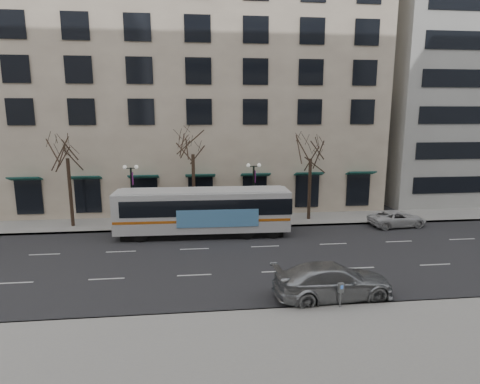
{
  "coord_description": "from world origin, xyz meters",
  "views": [
    {
      "loc": [
        0.25,
        -24.51,
        9.37
      ],
      "look_at": [
        3.2,
        2.24,
        4.0
      ],
      "focal_mm": 30.0,
      "sensor_mm": 36.0,
      "label": 1
    }
  ],
  "objects": [
    {
      "name": "sidewalk_far",
      "position": [
        5.0,
        9.0,
        0.07
      ],
      "size": [
        80.0,
        4.0,
        0.15
      ],
      "primitive_type": "cube",
      "color": "gray",
      "rests_on": "ground"
    },
    {
      "name": "tree_far_left",
      "position": [
        -10.0,
        8.8,
        6.7
      ],
      "size": [
        3.6,
        3.6,
        8.34
      ],
      "color": "black",
      "rests_on": "ground"
    },
    {
      "name": "ground",
      "position": [
        0.0,
        0.0,
        0.0
      ],
      "size": [
        160.0,
        160.0,
        0.0
      ],
      "primitive_type": "plane",
      "color": "black",
      "rests_on": "ground"
    },
    {
      "name": "silver_car",
      "position": [
        7.08,
        -5.96,
        0.89
      ],
      "size": [
        6.31,
        2.9,
        1.79
      ],
      "primitive_type": "imported",
      "rotation": [
        0.0,
        0.0,
        1.64
      ],
      "color": "#9A9EA1",
      "rests_on": "ground"
    },
    {
      "name": "tree_far_right",
      "position": [
        10.0,
        8.8,
        6.42
      ],
      "size": [
        3.6,
        3.6,
        8.06
      ],
      "color": "black",
      "rests_on": "ground"
    },
    {
      "name": "tree_far_mid",
      "position": [
        0.0,
        8.8,
        6.91
      ],
      "size": [
        3.6,
        3.6,
        8.55
      ],
      "color": "black",
      "rests_on": "ground"
    },
    {
      "name": "city_bus",
      "position": [
        0.78,
        5.46,
        1.96
      ],
      "size": [
        13.31,
        3.18,
        3.59
      ],
      "rotation": [
        0.0,
        0.0,
        -0.02
      ],
      "color": "silver",
      "rests_on": "ground"
    },
    {
      "name": "building_hotel",
      "position": [
        -2.0,
        21.0,
        12.0
      ],
      "size": [
        40.0,
        20.0,
        24.0
      ],
      "primitive_type": "cube",
      "color": "tan",
      "rests_on": "ground"
    },
    {
      "name": "lamp_post_right",
      "position": [
        5.01,
        8.2,
        2.94
      ],
      "size": [
        1.22,
        0.45,
        5.21
      ],
      "color": "black",
      "rests_on": "ground"
    },
    {
      "name": "lamp_post_left",
      "position": [
        -4.99,
        8.2,
        2.94
      ],
      "size": [
        1.22,
        0.45,
        5.21
      ],
      "color": "black",
      "rests_on": "ground"
    },
    {
      "name": "white_pickup",
      "position": [
        16.84,
        6.2,
        0.66
      ],
      "size": [
        4.93,
        2.65,
        1.32
      ],
      "primitive_type": "imported",
      "rotation": [
        0.0,
        0.0,
        1.67
      ],
      "color": "#BDBDBD",
      "rests_on": "ground"
    },
    {
      "name": "building_office",
      "position": [
        32.0,
        21.0,
        17.5
      ],
      "size": [
        25.0,
        20.0,
        35.0
      ],
      "primitive_type": "cube",
      "color": "#999993",
      "rests_on": "ground"
    },
    {
      "name": "pay_station",
      "position": [
        6.99,
        -7.3,
        1.04
      ],
      "size": [
        0.29,
        0.22,
        1.23
      ],
      "rotation": [
        0.0,
        0.0,
        0.19
      ],
      "color": "slate",
      "rests_on": "sidewalk_near"
    }
  ]
}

